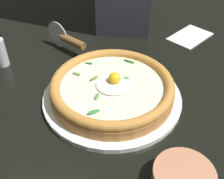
# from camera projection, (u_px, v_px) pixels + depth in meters

# --- Properties ---
(ground_plane) EXTENTS (2.40, 2.40, 0.03)m
(ground_plane) POSITION_uv_depth(u_px,v_px,m) (104.00, 103.00, 0.68)
(ground_plane) COLOR black
(ground_plane) RESTS_ON ground
(pizza_plate) EXTENTS (0.33, 0.33, 0.01)m
(pizza_plate) POSITION_uv_depth(u_px,v_px,m) (112.00, 98.00, 0.66)
(pizza_plate) COLOR white
(pizza_plate) RESTS_ON ground
(pizza) EXTENTS (0.29, 0.29, 0.06)m
(pizza) POSITION_uv_depth(u_px,v_px,m) (112.00, 89.00, 0.64)
(pizza) COLOR #BD7A3D
(pizza) RESTS_ON pizza_plate
(side_bowl) EXTENTS (0.11, 0.11, 0.04)m
(side_bowl) POSITION_uv_depth(u_px,v_px,m) (183.00, 179.00, 0.48)
(side_bowl) COLOR #B77554
(side_bowl) RESTS_ON ground
(pizza_cutter) EXTENTS (0.09, 0.13, 0.08)m
(pizza_cutter) POSITION_uv_depth(u_px,v_px,m) (68.00, 39.00, 0.81)
(pizza_cutter) COLOR silver
(pizza_cutter) RESTS_ON ground
(folded_napkin) EXTENTS (0.17, 0.16, 0.01)m
(folded_napkin) POSITION_uv_depth(u_px,v_px,m) (190.00, 36.00, 0.90)
(folded_napkin) COLOR white
(folded_napkin) RESTS_ON ground
(pepper_shaker) EXTENTS (0.03, 0.03, 0.08)m
(pepper_shaker) POSITION_uv_depth(u_px,v_px,m) (1.00, 53.00, 0.75)
(pepper_shaker) COLOR silver
(pepper_shaker) RESTS_ON ground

